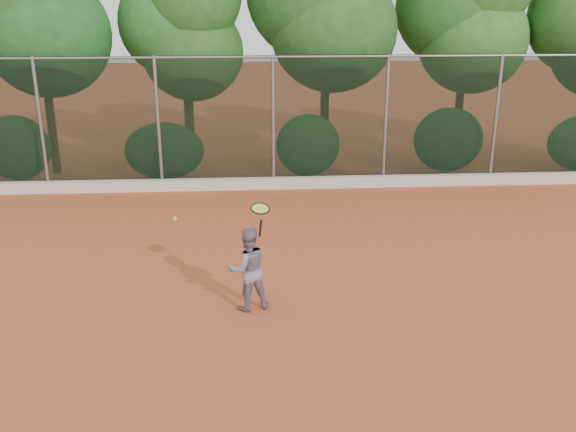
{
  "coord_description": "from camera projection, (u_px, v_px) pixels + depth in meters",
  "views": [
    {
      "loc": [
        -0.69,
        -9.74,
        5.02
      ],
      "look_at": [
        0.0,
        1.0,
        1.25
      ],
      "focal_mm": 40.0,
      "sensor_mm": 36.0,
      "label": 1
    }
  ],
  "objects": [
    {
      "name": "foliage_backdrop",
      "position": [
        250.0,
        15.0,
        17.84
      ],
      "size": [
        23.7,
        3.63,
        7.55
      ],
      "color": "#432F19",
      "rests_on": "ground"
    },
    {
      "name": "chainlink_fence",
      "position": [
        273.0,
        119.0,
        16.85
      ],
      "size": [
        24.09,
        0.09,
        3.5
      ],
      "color": "black",
      "rests_on": "ground"
    },
    {
      "name": "tennis_ball_in_flight",
      "position": [
        175.0,
        219.0,
        9.96
      ],
      "size": [
        0.07,
        0.07,
        0.07
      ],
      "color": "#C3E734",
      "rests_on": "ground"
    },
    {
      "name": "tennis_racket",
      "position": [
        260.0,
        211.0,
        10.08
      ],
      "size": [
        0.39,
        0.39,
        0.57
      ],
      "color": "black",
      "rests_on": "ground"
    },
    {
      "name": "concrete_curb",
      "position": [
        274.0,
        183.0,
        17.24
      ],
      "size": [
        24.0,
        0.2,
        0.3
      ],
      "primitive_type": "cube",
      "color": "beige",
      "rests_on": "ground"
    },
    {
      "name": "ground",
      "position": [
        292.0,
        305.0,
        10.87
      ],
      "size": [
        80.0,
        80.0,
        0.0
      ],
      "primitive_type": "plane",
      "color": "#B34F2A",
      "rests_on": "ground"
    },
    {
      "name": "tennis_player",
      "position": [
        248.0,
        269.0,
        10.54
      ],
      "size": [
        0.82,
        0.72,
        1.43
      ],
      "primitive_type": "imported",
      "rotation": [
        0.0,
        0.0,
        3.44
      ],
      "color": "gray",
      "rests_on": "ground"
    }
  ]
}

